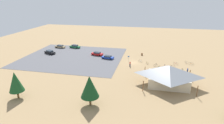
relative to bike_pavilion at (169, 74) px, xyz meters
The scene contains 25 objects.
ground 19.11m from the bike_pavilion, 55.78° to the right, with size 160.00×160.00×0.00m, color #9E7F56.
parking_lot_asphalt 38.52m from the bike_pavilion, 26.28° to the right, with size 37.57×32.50×0.05m, color #56565B.
bike_pavilion is the anchor object (origin of this frame).
trash_bin 26.33m from the bike_pavilion, 71.61° to the right, with size 0.60×0.60×0.90m, color brown.
lot_sign 20.83m from the bike_pavilion, 52.42° to the right, with size 0.56×0.08×2.20m.
pine_west 37.52m from the bike_pavilion, 22.41° to the left, with size 3.35×3.35×6.55m.
pine_east 21.99m from the bike_pavilion, 38.37° to the left, with size 3.98×3.98×6.89m.
bicycle_teal_near_porch 10.65m from the bike_pavilion, 90.48° to the right, with size 0.48×1.69×0.84m.
bicycle_orange_yard_center 19.98m from the bike_pavilion, 117.09° to the right, with size 1.71×0.48×0.93m.
bicycle_black_back_row 14.14m from the bike_pavilion, 77.26° to the right, with size 1.19×1.44×0.90m.
bicycle_white_yard_front 20.63m from the bike_pavilion, 111.83° to the right, with size 0.70×1.66×0.84m.
bicycle_purple_yard_right 13.99m from the bike_pavilion, 90.02° to the right, with size 0.48×1.72×0.91m.
bicycle_red_yard_left 17.35m from the bike_pavilion, 102.97° to the right, with size 1.61×0.84×0.83m.
bicycle_green_lone_west 12.59m from the bike_pavilion, 80.54° to the right, with size 0.88×1.43×0.79m.
bicycle_silver_front_row 18.91m from the bike_pavilion, 63.42° to the right, with size 1.36×1.01×0.86m.
bicycle_yellow_trailside 16.29m from the bike_pavilion, 68.61° to the right, with size 0.87×1.51×0.91m.
bicycle_blue_edge_north 14.25m from the bike_pavilion, 100.45° to the right, with size 1.73×0.58×0.85m.
bicycle_teal_mid_cluster 12.29m from the bike_pavilion, 116.14° to the right, with size 0.49×1.72×0.86m.
car_red_mid_lot 33.46m from the bike_pavilion, 39.21° to the right, with size 4.82×2.64×1.39m.
car_black_far_end 49.35m from the bike_pavilion, 22.70° to the right, with size 5.07×3.53×1.48m.
car_blue_back_corner 27.43m from the bike_pavilion, 40.70° to the right, with size 4.72×2.65×1.25m.
car_green_near_entry 49.00m from the bike_pavilion, 37.30° to the right, with size 4.98×2.46×1.47m.
car_tan_second_row 53.91m from the bike_pavilion, 31.97° to the right, with size 4.92×2.46×1.30m.
visitor_crossing_yard 16.41m from the bike_pavilion, 45.01° to the right, with size 0.40×0.39×1.84m.
visitor_by_pavilion 12.07m from the bike_pavilion, 123.76° to the right, with size 0.40×0.37×1.65m.
Camera 1 is at (-5.31, 62.46, 22.59)m, focal length 29.65 mm.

